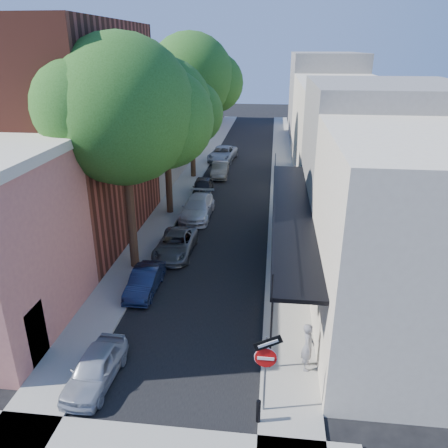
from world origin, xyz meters
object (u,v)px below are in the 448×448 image
(oak_mid, at_px, (172,108))
(parked_car_f, at_px, (220,170))
(bollard, at_px, (258,411))
(parked_car_d, at_px, (198,208))
(oak_far, at_px, (197,79))
(oak_near, at_px, (133,113))
(pedestrian, at_px, (308,347))
(sign_post, at_px, (266,361))
(parked_car_e, at_px, (203,187))
(parked_car_g, at_px, (223,154))
(parked_car_b, at_px, (145,281))
(parked_car_c, at_px, (176,244))
(parked_car_a, at_px, (95,368))

(oak_mid, bearing_deg, parked_car_f, 78.08)
(bollard, xyz_separation_m, parked_car_d, (-4.78, 16.98, 0.17))
(oak_far, bearing_deg, parked_car_d, -80.87)
(oak_near, xyz_separation_m, pedestrian, (7.97, -7.15, -6.85))
(sign_post, relative_size, parked_car_e, 0.78)
(oak_mid, height_order, parked_car_g, oak_mid)
(parked_car_f, xyz_separation_m, parked_car_g, (-0.46, 5.84, 0.06))
(oak_far, xyz_separation_m, parked_car_b, (0.75, -19.56, -7.70))
(parked_car_b, height_order, parked_car_d, parked_car_d)
(parked_car_d, bearing_deg, parked_car_e, 94.81)
(sign_post, height_order, oak_mid, oak_mid)
(oak_mid, height_order, parked_car_c, oak_mid)
(parked_car_c, height_order, parked_car_f, parked_car_f)
(bollard, relative_size, parked_car_f, 0.21)
(sign_post, distance_m, parked_car_a, 5.99)
(sign_post, bearing_deg, parked_car_b, 130.53)
(oak_near, relative_size, pedestrian, 6.30)
(parked_car_d, bearing_deg, parked_car_c, -92.34)
(parked_car_d, bearing_deg, sign_post, -73.16)
(parked_car_c, xyz_separation_m, parked_car_g, (0.09, 21.45, 0.12))
(parked_car_f, height_order, pedestrian, pedestrian)
(bollard, xyz_separation_m, parked_car_c, (-5.03, 11.31, 0.07))
(oak_mid, bearing_deg, parked_car_b, -85.55)
(sign_post, bearing_deg, pedestrian, 56.01)
(oak_mid, height_order, parked_car_a, oak_mid)
(bollard, height_order, pedestrian, pedestrian)
(sign_post, distance_m, pedestrian, 2.77)
(parked_car_b, bearing_deg, parked_car_a, -89.57)
(parked_car_b, xyz_separation_m, parked_car_d, (0.82, 9.78, 0.13))
(oak_near, bearing_deg, pedestrian, -41.90)
(oak_mid, relative_size, parked_car_e, 2.67)
(bollard, relative_size, parked_car_a, 0.24)
(parked_car_b, distance_m, parked_car_g, 25.56)
(parked_car_e, bearing_deg, parked_car_d, -91.52)
(parked_car_a, xyz_separation_m, parked_car_e, (0.44, 20.44, 0.08))
(oak_near, bearing_deg, parked_car_f, 83.72)
(oak_near, relative_size, parked_car_c, 2.70)
(bollard, distance_m, pedestrian, 3.10)
(parked_car_f, bearing_deg, bollard, -82.71)
(oak_near, relative_size, parked_car_f, 2.94)
(oak_far, bearing_deg, parked_car_g, 76.75)
(parked_car_g, xyz_separation_m, pedestrian, (6.54, -30.15, 0.32))
(parked_car_c, distance_m, parked_car_f, 15.62)
(sign_post, height_order, parked_car_b, sign_post)
(parked_car_g, bearing_deg, parked_car_f, -79.63)
(parked_car_e, relative_size, parked_car_g, 0.75)
(sign_post, relative_size, parked_car_c, 0.71)
(oak_far, height_order, parked_car_b, oak_far)
(parked_car_c, bearing_deg, pedestrian, -52.56)
(bollard, distance_m, oak_mid, 19.96)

